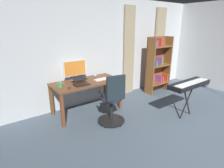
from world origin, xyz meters
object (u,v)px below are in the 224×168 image
at_px(desk, 86,85).
at_px(piano_keyboard, 189,85).
at_px(mug_tea, 60,85).
at_px(office_chair, 113,101).
at_px(computer_keyboard, 102,79).
at_px(computer_mouse, 95,76).
at_px(bookshelf, 157,65).
at_px(cell_phone_by_monitor, 69,88).
at_px(laptop, 80,82).
at_px(computer_monitor, 75,69).

bearing_deg(desk, piano_keyboard, 137.47).
xyz_separation_m(mug_tea, piano_keyboard, (-2.23, 1.44, -0.05)).
bearing_deg(office_chair, computer_keyboard, 82.03).
relative_size(mug_tea, piano_keyboard, 0.12).
distance_m(computer_mouse, mug_tea, 1.02).
distance_m(mug_tea, bookshelf, 2.93).
xyz_separation_m(computer_mouse, piano_keyboard, (-1.25, 1.72, -0.02)).
relative_size(office_chair, computer_mouse, 10.50).
bearing_deg(office_chair, desk, 110.51).
bearing_deg(cell_phone_by_monitor, office_chair, 159.56).
height_order(cell_phone_by_monitor, piano_keyboard, piano_keyboard).
bearing_deg(desk, computer_keyboard, 166.31).
height_order(laptop, bookshelf, bookshelf).
relative_size(desk, cell_phone_by_monitor, 10.47).
bearing_deg(computer_monitor, computer_keyboard, 146.91).
relative_size(desk, computer_keyboard, 3.92).
xyz_separation_m(office_chair, computer_monitor, (0.29, -1.03, 0.50)).
height_order(computer_mouse, bookshelf, bookshelf).
relative_size(computer_monitor, laptop, 1.68).
xyz_separation_m(computer_keyboard, laptop, (0.57, 0.02, 0.04)).
xyz_separation_m(laptop, bookshelf, (-2.52, -0.10, 0.03)).
distance_m(office_chair, computer_keyboard, 0.77).
bearing_deg(bookshelf, laptop, 2.23).
relative_size(desk, office_chair, 1.44).
bearing_deg(mug_tea, laptop, 170.61).
bearing_deg(mug_tea, desk, -175.65).
bearing_deg(computer_monitor, computer_mouse, 178.26).
bearing_deg(mug_tea, office_chair, 135.64).
bearing_deg(computer_keyboard, computer_monitor, -33.09).
xyz_separation_m(desk, computer_keyboard, (-0.37, 0.09, 0.10)).
bearing_deg(office_chair, laptop, 127.05).
bearing_deg(bookshelf, cell_phone_by_monitor, 3.90).
bearing_deg(computer_keyboard, desk, -13.69).
xyz_separation_m(computer_monitor, bookshelf, (-2.47, 0.26, -0.18)).
distance_m(desk, computer_monitor, 0.45).
bearing_deg(desk, computer_monitor, -59.94).
height_order(desk, mug_tea, mug_tea).
distance_m(desk, cell_phone_by_monitor, 0.55).
bearing_deg(computer_monitor, piano_keyboard, 135.53).
xyz_separation_m(computer_mouse, mug_tea, (0.98, 0.27, 0.04)).
bearing_deg(cell_phone_by_monitor, laptop, -141.13).
xyz_separation_m(computer_monitor, computer_keyboard, (-0.51, 0.33, -0.25)).
relative_size(office_chair, bookshelf, 0.65).
xyz_separation_m(computer_keyboard, bookshelf, (-1.96, -0.08, 0.07)).
height_order(computer_monitor, computer_mouse, computer_monitor).
xyz_separation_m(desk, laptop, (0.20, 0.11, 0.14)).
relative_size(computer_mouse, cell_phone_by_monitor, 0.69).
relative_size(bookshelf, piano_keyboard, 1.49).
relative_size(computer_keyboard, cell_phone_by_monitor, 2.67).
relative_size(computer_keyboard, laptop, 1.19).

